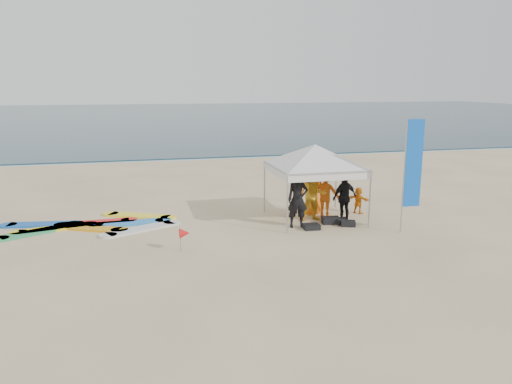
{
  "coord_description": "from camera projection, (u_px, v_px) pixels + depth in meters",
  "views": [
    {
      "loc": [
        -2.64,
        -12.03,
        4.48
      ],
      "look_at": [
        0.97,
        2.6,
        1.2
      ],
      "focal_mm": 35.0,
      "sensor_mm": 36.0,
      "label": 1
    }
  ],
  "objects": [
    {
      "name": "ocean",
      "position": [
        151.0,
        116.0,
        69.9
      ],
      "size": [
        160.0,
        84.0,
        0.08
      ],
      "primitive_type": "cube",
      "color": "#0C2633",
      "rests_on": "ground"
    },
    {
      "name": "person_black_a",
      "position": [
        298.0,
        199.0,
        15.74
      ],
      "size": [
        0.69,
        0.49,
        1.81
      ],
      "primitive_type": "imported",
      "rotation": [
        0.0,
        0.0,
        -0.08
      ],
      "color": "black",
      "rests_on": "ground"
    },
    {
      "name": "feather_flag",
      "position": [
        413.0,
        165.0,
        14.96
      ],
      "size": [
        0.6,
        0.04,
        3.56
      ],
      "color": "#A5A5A8",
      "rests_on": "ground"
    },
    {
      "name": "person_orange_b",
      "position": [
        313.0,
        188.0,
        17.34
      ],
      "size": [
        1.05,
        0.83,
        1.88
      ],
      "primitive_type": "imported",
      "rotation": [
        0.0,
        0.0,
        3.42
      ],
      "color": "orange",
      "rests_on": "ground"
    },
    {
      "name": "marker_pennant",
      "position": [
        185.0,
        233.0,
        13.56
      ],
      "size": [
        0.28,
        0.28,
        0.64
      ],
      "color": "#A5A5A8",
      "rests_on": "ground"
    },
    {
      "name": "person_seated",
      "position": [
        358.0,
        200.0,
        17.54
      ],
      "size": [
        0.71,
        0.88,
        0.94
      ],
      "primitive_type": "imported",
      "rotation": [
        0.0,
        0.0,
        2.15
      ],
      "color": "orange",
      "rests_on": "ground"
    },
    {
      "name": "shoreline_foam",
      "position": [
        179.0,
        159.0,
        30.25
      ],
      "size": [
        160.0,
        1.2,
        0.01
      ],
      "primitive_type": "cube",
      "color": "silver",
      "rests_on": "ground"
    },
    {
      "name": "person_black_b",
      "position": [
        344.0,
        197.0,
        16.45
      ],
      "size": [
        1.03,
        0.66,
        1.63
      ],
      "primitive_type": "imported",
      "rotation": [
        0.0,
        0.0,
        3.45
      ],
      "color": "black",
      "rests_on": "ground"
    },
    {
      "name": "canopy_tent",
      "position": [
        315.0,
        145.0,
        16.33
      ],
      "size": [
        3.84,
        3.84,
        2.9
      ],
      "color": "#A5A5A8",
      "rests_on": "ground"
    },
    {
      "name": "ground",
      "position": [
        244.0,
        259.0,
        12.98
      ],
      "size": [
        120.0,
        120.0,
        0.0
      ],
      "primitive_type": "plane",
      "color": "beige",
      "rests_on": "ground"
    },
    {
      "name": "person_orange_a",
      "position": [
        326.0,
        193.0,
        16.96
      ],
      "size": [
        1.26,
        1.1,
        1.69
      ],
      "primitive_type": "imported",
      "rotation": [
        0.0,
        0.0,
        2.6
      ],
      "color": "#D25812",
      "rests_on": "ground"
    },
    {
      "name": "surfboard_spread",
      "position": [
        94.0,
        225.0,
        15.99
      ],
      "size": [
        5.28,
        3.08,
        0.07
      ],
      "color": "blue",
      "rests_on": "ground"
    },
    {
      "name": "gear_pile",
      "position": [
        331.0,
        223.0,
        16.06
      ],
      "size": [
        1.78,
        0.88,
        0.22
      ],
      "color": "black",
      "rests_on": "ground"
    },
    {
      "name": "person_yellow",
      "position": [
        314.0,
        195.0,
        16.5
      ],
      "size": [
        0.86,
        0.68,
        1.74
      ],
      "primitive_type": "imported",
      "rotation": [
        0.0,
        0.0,
        -0.03
      ],
      "color": "gold",
      "rests_on": "ground"
    }
  ]
}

